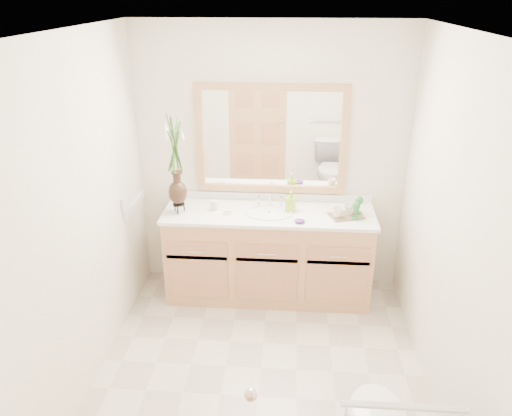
# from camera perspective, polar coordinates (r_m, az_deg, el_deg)

# --- Properties ---
(floor) EXTENTS (2.60, 2.60, 0.00)m
(floor) POSITION_cam_1_polar(r_m,az_deg,el_deg) (3.94, 0.57, -17.81)
(floor) COLOR beige
(floor) RESTS_ON ground
(ceiling) EXTENTS (2.40, 2.60, 0.02)m
(ceiling) POSITION_cam_1_polar(r_m,az_deg,el_deg) (2.95, 0.77, 19.64)
(ceiling) COLOR white
(ceiling) RESTS_ON wall_back
(wall_back) EXTENTS (2.40, 0.02, 2.40)m
(wall_back) POSITION_cam_1_polar(r_m,az_deg,el_deg) (4.47, 1.72, 5.35)
(wall_back) COLOR white
(wall_back) RESTS_ON floor
(wall_front) EXTENTS (2.40, 0.02, 2.40)m
(wall_front) POSITION_cam_1_polar(r_m,az_deg,el_deg) (2.17, -1.60, -16.84)
(wall_front) COLOR white
(wall_front) RESTS_ON floor
(wall_left) EXTENTS (0.02, 2.60, 2.40)m
(wall_left) POSITION_cam_1_polar(r_m,az_deg,el_deg) (3.54, -19.11, -1.14)
(wall_left) COLOR white
(wall_left) RESTS_ON floor
(wall_right) EXTENTS (0.02, 2.60, 2.40)m
(wall_right) POSITION_cam_1_polar(r_m,az_deg,el_deg) (3.42, 21.19, -2.38)
(wall_right) COLOR white
(wall_right) RESTS_ON floor
(vanity) EXTENTS (1.80, 0.55, 0.80)m
(vanity) POSITION_cam_1_polar(r_m,az_deg,el_deg) (4.53, 1.43, -5.44)
(vanity) COLOR tan
(vanity) RESTS_ON floor
(counter) EXTENTS (1.84, 0.57, 0.03)m
(counter) POSITION_cam_1_polar(r_m,az_deg,el_deg) (4.35, 1.48, -0.66)
(counter) COLOR white
(counter) RESTS_ON vanity
(sink) EXTENTS (0.38, 0.34, 0.23)m
(sink) POSITION_cam_1_polar(r_m,az_deg,el_deg) (4.35, 1.46, -1.22)
(sink) COLOR white
(sink) RESTS_ON counter
(mirror) EXTENTS (1.32, 0.04, 0.97)m
(mirror) POSITION_cam_1_polar(r_m,az_deg,el_deg) (4.39, 1.74, 7.80)
(mirror) COLOR white
(mirror) RESTS_ON wall_back
(switch_plate) EXTENTS (0.02, 0.12, 0.12)m
(switch_plate) POSITION_cam_1_polar(r_m,az_deg,el_deg) (4.27, -14.77, 0.48)
(switch_plate) COLOR white
(switch_plate) RESTS_ON wall_left
(door) EXTENTS (0.80, 0.03, 2.00)m
(door) POSITION_cam_1_polar(r_m,az_deg,el_deg) (2.36, -9.23, -19.75)
(door) COLOR tan
(door) RESTS_ON floor
(grab_bar) EXTENTS (0.55, 0.03, 0.03)m
(grab_bar) POSITION_cam_1_polar(r_m,az_deg,el_deg) (2.42, 16.54, -20.97)
(grab_bar) COLOR silver
(grab_bar) RESTS_ON wall_front
(flower_vase) EXTENTS (0.19, 0.19, 0.77)m
(flower_vase) POSITION_cam_1_polar(r_m,az_deg,el_deg) (4.21, -9.21, 6.05)
(flower_vase) COLOR black
(flower_vase) RESTS_ON counter
(tumbler) EXTENTS (0.07, 0.07, 0.08)m
(tumbler) POSITION_cam_1_polar(r_m,az_deg,el_deg) (4.39, -4.78, 0.34)
(tumbler) COLOR beige
(tumbler) RESTS_ON counter
(soap_dish) EXTENTS (0.09, 0.09, 0.03)m
(soap_dish) POSITION_cam_1_polar(r_m,az_deg,el_deg) (4.32, -3.24, -0.49)
(soap_dish) COLOR beige
(soap_dish) RESTS_ON counter
(soap_bottle) EXTENTS (0.09, 0.09, 0.17)m
(soap_bottle) POSITION_cam_1_polar(r_m,az_deg,el_deg) (4.35, 4.01, 0.72)
(soap_bottle) COLOR #99CB2F
(soap_bottle) RESTS_ON counter
(purple_dish) EXTENTS (0.09, 0.07, 0.03)m
(purple_dish) POSITION_cam_1_polar(r_m,az_deg,el_deg) (4.15, 5.00, -1.48)
(purple_dish) COLOR #482268
(purple_dish) RESTS_ON counter
(tray) EXTENTS (0.32, 0.26, 0.01)m
(tray) POSITION_cam_1_polar(r_m,az_deg,el_deg) (4.33, 10.27, -0.87)
(tray) COLOR brown
(tray) RESTS_ON counter
(mug_left) EXTENTS (0.10, 0.09, 0.09)m
(mug_left) POSITION_cam_1_polar(r_m,az_deg,el_deg) (4.25, 9.27, -0.47)
(mug_left) COLOR beige
(mug_left) RESTS_ON tray
(mug_right) EXTENTS (0.13, 0.13, 0.10)m
(mug_right) POSITION_cam_1_polar(r_m,az_deg,el_deg) (4.33, 10.64, -0.09)
(mug_right) COLOR beige
(mug_right) RESTS_ON tray
(goblet_front) EXTENTS (0.07, 0.07, 0.15)m
(goblet_front) POSITION_cam_1_polar(r_m,az_deg,el_deg) (4.24, 11.37, 0.10)
(goblet_front) COLOR #267432
(goblet_front) RESTS_ON tray
(goblet_back) EXTENTS (0.07, 0.07, 0.15)m
(goblet_back) POSITION_cam_1_polar(r_m,az_deg,el_deg) (4.34, 11.71, 0.72)
(goblet_back) COLOR #267432
(goblet_back) RESTS_ON tray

